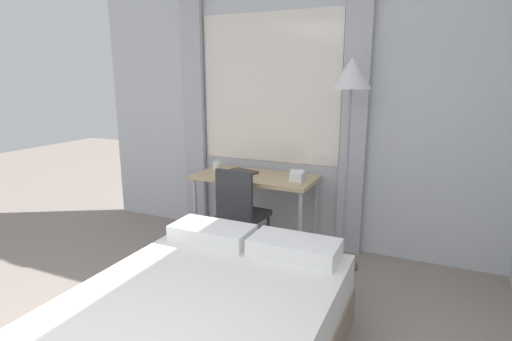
# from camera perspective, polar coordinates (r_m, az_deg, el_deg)

# --- Properties ---
(wall_back_with_window) EXTENTS (4.87, 0.13, 2.70)m
(wall_back_with_window) POSITION_cam_1_polar(r_m,az_deg,el_deg) (4.09, 6.07, 8.01)
(wall_back_with_window) COLOR silver
(wall_back_with_window) RESTS_ON ground_plane
(desk) EXTENTS (1.20, 0.58, 0.77)m
(desk) POSITION_cam_1_polar(r_m,az_deg,el_deg) (3.98, -0.10, -1.60)
(desk) COLOR tan
(desk) RESTS_ON ground_plane
(desk_chair) EXTENTS (0.43, 0.43, 0.90)m
(desk_chair) POSITION_cam_1_polar(r_m,az_deg,el_deg) (3.77, -2.24, -5.55)
(desk_chair) COLOR #333338
(desk_chair) RESTS_ON ground_plane
(standing_lamp) EXTENTS (0.34, 0.34, 1.88)m
(standing_lamp) POSITION_cam_1_polar(r_m,az_deg,el_deg) (3.51, 13.38, 10.86)
(standing_lamp) COLOR #4C4C51
(standing_lamp) RESTS_ON ground_plane
(telephone) EXTENTS (0.14, 0.15, 0.11)m
(telephone) POSITION_cam_1_polar(r_m,az_deg,el_deg) (3.76, 5.95, -0.78)
(telephone) COLOR white
(telephone) RESTS_ON desk
(book) EXTENTS (0.34, 0.28, 0.02)m
(book) POSITION_cam_1_polar(r_m,az_deg,el_deg) (4.05, -2.09, -0.19)
(book) COLOR #4C4238
(book) RESTS_ON desk
(mug) EXTENTS (0.07, 0.07, 0.10)m
(mug) POSITION_cam_1_polar(r_m,az_deg,el_deg) (4.16, -5.69, 0.59)
(mug) COLOR white
(mug) RESTS_ON desk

